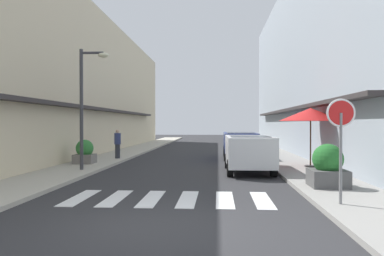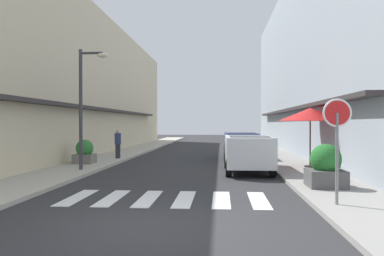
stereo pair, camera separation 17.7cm
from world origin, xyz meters
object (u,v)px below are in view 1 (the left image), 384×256
object	(u,v)px
round_street_sign	(341,124)
parked_car_near	(249,149)
street_lamp	(86,95)
planter_midblock	(85,152)
pedestrian_walking_near	(118,143)
cafe_umbrella	(311,115)
parked_car_mid	(240,142)
planter_corner	(328,167)

from	to	relation	value
round_street_sign	parked_car_near	bearing A→B (deg)	103.74
round_street_sign	street_lamp	distance (m)	10.00
street_lamp	planter_midblock	size ratio (longest dim) A/B	4.36
pedestrian_walking_near	parked_car_near	bearing A→B (deg)	24.96
parked_car_near	cafe_umbrella	size ratio (longest dim) A/B	1.51
round_street_sign	street_lamp	bearing A→B (deg)	143.75
round_street_sign	street_lamp	xyz separation A→B (m)	(-8.02, 5.88, 1.14)
round_street_sign	pedestrian_walking_near	world-z (taller)	round_street_sign
parked_car_mid	planter_midblock	distance (m)	8.42
round_street_sign	parked_car_mid	bearing A→B (deg)	97.27
planter_midblock	pedestrian_walking_near	xyz separation A→B (m)	(0.84, 2.62, 0.29)
parked_car_mid	street_lamp	size ratio (longest dim) A/B	0.87
parked_car_near	pedestrian_walking_near	bearing A→B (deg)	145.90
street_lamp	parked_car_near	bearing A→B (deg)	4.59
street_lamp	parked_car_mid	bearing A→B (deg)	44.65
parked_car_mid	round_street_sign	xyz separation A→B (m)	(1.56, -12.25, 1.04)
parked_car_near	street_lamp	size ratio (longest dim) A/B	0.83
planter_midblock	planter_corner	bearing A→B (deg)	-31.89
pedestrian_walking_near	cafe_umbrella	bearing A→B (deg)	39.22
parked_car_mid	planter_corner	bearing A→B (deg)	-78.74
pedestrian_walking_near	street_lamp	bearing A→B (deg)	-30.01
parked_car_near	parked_car_mid	size ratio (longest dim) A/B	0.96
cafe_umbrella	street_lamp	bearing A→B (deg)	-170.02
pedestrian_walking_near	planter_midblock	bearing A→B (deg)	-48.65
cafe_umbrella	planter_corner	size ratio (longest dim) A/B	2.12
pedestrian_walking_near	round_street_sign	bearing A→B (deg)	5.87
planter_corner	pedestrian_walking_near	bearing A→B (deg)	135.23
parked_car_near	cafe_umbrella	bearing A→B (deg)	22.03
cafe_umbrella	parked_car_mid	bearing A→B (deg)	119.55
parked_car_mid	cafe_umbrella	world-z (taller)	cafe_umbrella
parked_car_near	pedestrian_walking_near	distance (m)	7.89
street_lamp	planter_corner	size ratio (longest dim) A/B	3.84
cafe_umbrella	planter_corner	xyz separation A→B (m)	(-0.74, -5.10, -1.65)
cafe_umbrella	pedestrian_walking_near	bearing A→B (deg)	160.17
parked_car_near	round_street_sign	distance (m)	6.66
parked_car_near	planter_corner	distance (m)	4.47
parked_car_near	round_street_sign	world-z (taller)	round_street_sign
street_lamp	cafe_umbrella	size ratio (longest dim) A/B	1.81
planter_midblock	cafe_umbrella	bearing A→B (deg)	-4.03
parked_car_near	planter_midblock	xyz separation A→B (m)	(-7.37, 1.80, -0.29)
planter_corner	planter_midblock	distance (m)	10.99
parked_car_near	street_lamp	distance (m)	6.83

